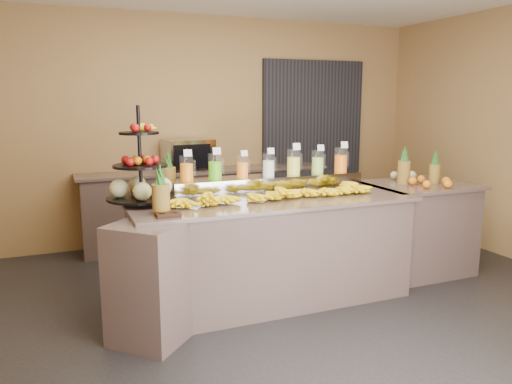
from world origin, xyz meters
TOP-DOWN VIEW (x-y plane):
  - ground at (0.00, 0.00)m, footprint 6.00×6.00m
  - room_envelope at (0.19, 0.79)m, footprint 6.04×5.02m
  - buffet_counter at (-0.12, 0.26)m, footprint 2.75×1.25m
  - right_counter at (1.70, 0.40)m, footprint 1.08×0.88m
  - back_ledge at (0.00, 2.25)m, footprint 3.10×0.55m
  - pitcher_tray at (0.10, 0.58)m, footprint 1.85×0.30m
  - juice_pitcher_orange_a at (-0.68, 0.58)m, footprint 0.12×0.12m
  - juice_pitcher_green at (-0.42, 0.58)m, footprint 0.12×0.13m
  - juice_pitcher_orange_b at (-0.16, 0.58)m, footprint 0.11×0.11m
  - juice_pitcher_milk at (0.10, 0.58)m, footprint 0.11×0.12m
  - juice_pitcher_lemon at (0.36, 0.58)m, footprint 0.13×0.13m
  - juice_pitcher_lime at (0.62, 0.58)m, footprint 0.12×0.12m
  - juice_pitcher_orange_c at (0.88, 0.58)m, footprint 0.13×0.13m
  - banana_heap at (0.04, 0.24)m, footprint 1.86×0.17m
  - fruit_stand at (-1.05, 0.50)m, footprint 0.59×0.59m
  - condiment_caddy at (-0.99, -0.06)m, footprint 0.18×0.14m
  - pineapple_left_a at (-1.02, 0.05)m, footprint 0.13×0.13m
  - pineapple_left_b at (-0.79, 0.80)m, footprint 0.13×0.13m
  - right_fruit_pile at (1.71, 0.33)m, footprint 0.44×0.42m
  - oven_warmer at (-0.23, 2.25)m, footprint 0.61×0.46m

SIDE VIEW (x-z plane):
  - ground at x=0.00m, z-range 0.00..0.00m
  - buffet_counter at x=-0.12m, z-range 0.00..0.93m
  - back_ledge at x=0.00m, z-range 0.00..0.93m
  - right_counter at x=1.70m, z-range 0.00..0.93m
  - condiment_caddy at x=-0.99m, z-range 0.93..0.96m
  - banana_heap at x=0.04m, z-range 0.91..1.06m
  - right_fruit_pile at x=1.71m, z-range 0.89..1.12m
  - pitcher_tray at x=0.10m, z-range 0.93..1.08m
  - pineapple_left_a at x=-1.02m, z-range 0.88..1.27m
  - pineapple_left_b at x=-0.79m, z-range 0.88..1.29m
  - oven_warmer at x=-0.23m, z-range 0.93..1.31m
  - fruit_stand at x=-1.05m, z-range 0.73..1.54m
  - juice_pitcher_orange_b at x=-0.16m, z-range 1.04..1.30m
  - juice_pitcher_milk at x=0.10m, z-range 1.04..1.31m
  - juice_pitcher_lime at x=0.62m, z-range 1.03..1.32m
  - juice_pitcher_orange_a at x=-0.68m, z-range 1.03..1.32m
  - juice_pitcher_green at x=-0.42m, z-range 1.03..1.33m
  - juice_pitcher_orange_c at x=0.88m, z-range 1.03..1.34m
  - juice_pitcher_lemon at x=0.36m, z-range 1.03..1.34m
  - room_envelope at x=0.19m, z-range 0.47..3.29m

